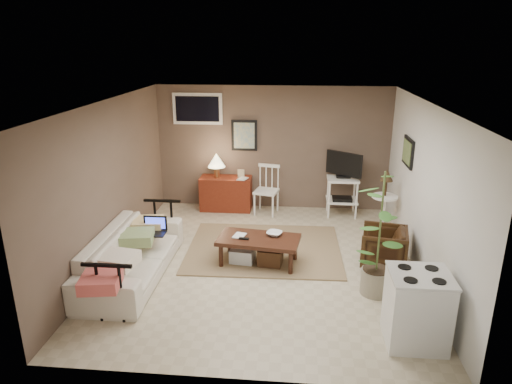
# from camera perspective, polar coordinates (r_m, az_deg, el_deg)

# --- Properties ---
(floor) EXTENTS (5.00, 5.00, 0.00)m
(floor) POSITION_cam_1_polar(r_m,az_deg,el_deg) (6.97, 0.79, -8.87)
(floor) COLOR #C1B293
(floor) RESTS_ON ground
(art_back) EXTENTS (0.50, 0.03, 0.60)m
(art_back) POSITION_cam_1_polar(r_m,az_deg,el_deg) (8.88, -1.47, 7.09)
(art_back) COLOR black
(art_right) EXTENTS (0.03, 0.60, 0.45)m
(art_right) POSITION_cam_1_polar(r_m,az_deg,el_deg) (7.62, 18.47, 4.77)
(art_right) COLOR black
(window) EXTENTS (0.96, 0.03, 0.60)m
(window) POSITION_cam_1_polar(r_m,az_deg,el_deg) (8.95, -7.33, 10.28)
(window) COLOR white
(rug) EXTENTS (2.47, 1.99, 0.02)m
(rug) POSITION_cam_1_polar(r_m,az_deg,el_deg) (7.40, 1.02, -7.07)
(rug) COLOR #8B7150
(rug) RESTS_ON floor
(coffee_table) EXTENTS (1.26, 0.77, 0.45)m
(coffee_table) POSITION_cam_1_polar(r_m,az_deg,el_deg) (6.83, 0.26, -7.09)
(coffee_table) COLOR #3D1C10
(coffee_table) RESTS_ON floor
(sofa) EXTENTS (0.66, 2.28, 0.89)m
(sofa) POSITION_cam_1_polar(r_m,az_deg,el_deg) (6.67, -15.30, -6.65)
(sofa) COLOR beige
(sofa) RESTS_ON floor
(sofa_pillows) EXTENTS (0.44, 2.16, 0.15)m
(sofa_pillows) POSITION_cam_1_polar(r_m,az_deg,el_deg) (6.38, -15.72, -6.83)
(sofa_pillows) COLOR beige
(sofa_pillows) RESTS_ON sofa
(sofa_end_rails) EXTENTS (0.61, 2.27, 0.77)m
(sofa_end_rails) POSITION_cam_1_polar(r_m,az_deg,el_deg) (6.65, -14.19, -7.21)
(sofa_end_rails) COLOR black
(sofa_end_rails) RESTS_ON floor
(laptop) EXTENTS (0.35, 0.25, 0.24)m
(laptop) POSITION_cam_1_polar(r_m,az_deg,el_deg) (6.88, -12.58, -4.42)
(laptop) COLOR black
(laptop) RESTS_ON sofa
(red_console) EXTENTS (0.99, 0.44, 1.15)m
(red_console) POSITION_cam_1_polar(r_m,az_deg,el_deg) (8.98, -3.87, 0.21)
(red_console) COLOR maroon
(red_console) RESTS_ON floor
(spindle_chair) EXTENTS (0.50, 0.50, 0.94)m
(spindle_chair) POSITION_cam_1_polar(r_m,az_deg,el_deg) (8.77, 1.32, 0.09)
(spindle_chair) COLOR white
(spindle_chair) RESTS_ON floor
(tv_stand) EXTENTS (0.63, 0.48, 1.23)m
(tv_stand) POSITION_cam_1_polar(r_m,az_deg,el_deg) (8.74, 10.79, 1.18)
(tv_stand) COLOR white
(tv_stand) RESTS_ON floor
(side_table) EXTENTS (0.43, 0.43, 1.16)m
(side_table) POSITION_cam_1_polar(r_m,az_deg,el_deg) (8.00, 15.83, -0.32)
(side_table) COLOR white
(side_table) RESTS_ON floor
(armchair) EXTENTS (0.70, 0.73, 0.65)m
(armchair) POSITION_cam_1_polar(r_m,az_deg,el_deg) (7.01, 15.67, -6.46)
(armchair) COLOR black
(armchair) RESTS_ON floor
(potted_plant) EXTENTS (0.43, 0.43, 1.71)m
(potted_plant) POSITION_cam_1_polar(r_m,az_deg,el_deg) (6.02, 15.24, -4.61)
(potted_plant) COLOR gray
(potted_plant) RESTS_ON floor
(stove) EXTENTS (0.65, 0.60, 0.85)m
(stove) POSITION_cam_1_polar(r_m,az_deg,el_deg) (5.42, 19.48, -13.56)
(stove) COLOR white
(stove) RESTS_ON floor
(bowl) EXTENTS (0.23, 0.12, 0.22)m
(bowl) POSITION_cam_1_polar(r_m,az_deg,el_deg) (6.81, 2.31, -4.55)
(bowl) COLOR #3D1C10
(bowl) RESTS_ON coffee_table
(book_table) EXTENTS (0.16, 0.05, 0.22)m
(book_table) POSITION_cam_1_polar(r_m,az_deg,el_deg) (6.80, -2.74, -4.60)
(book_table) COLOR #3D1C10
(book_table) RESTS_ON coffee_table
(book_console) EXTENTS (0.17, 0.07, 0.23)m
(book_console) POSITION_cam_1_polar(r_m,az_deg,el_deg) (8.75, -2.19, 2.35)
(book_console) COLOR #3D1C10
(book_console) RESTS_ON red_console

